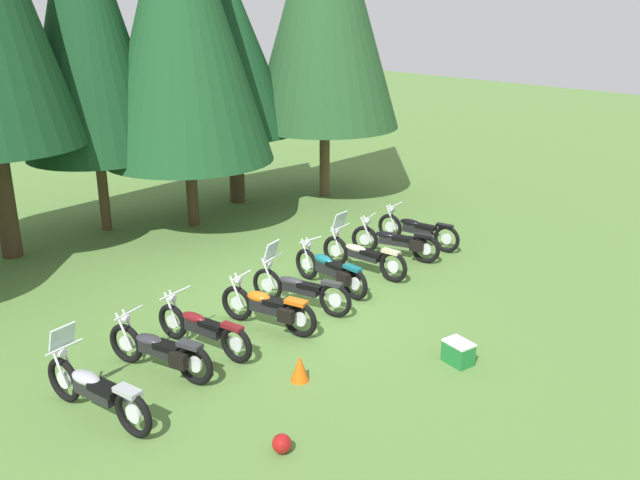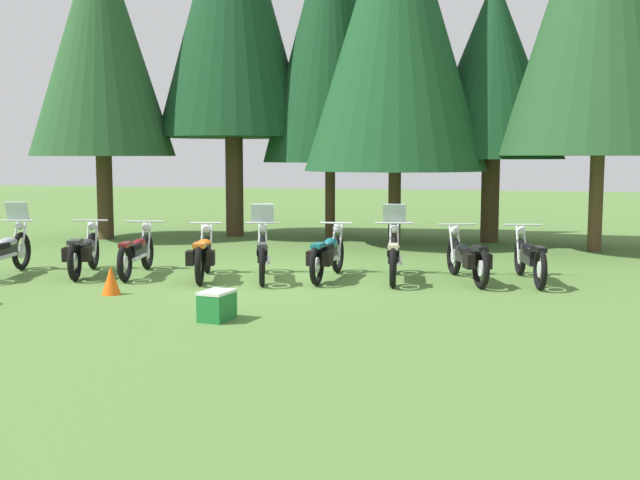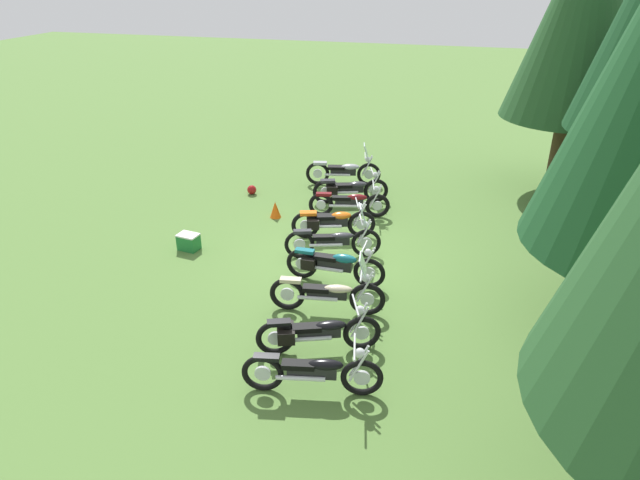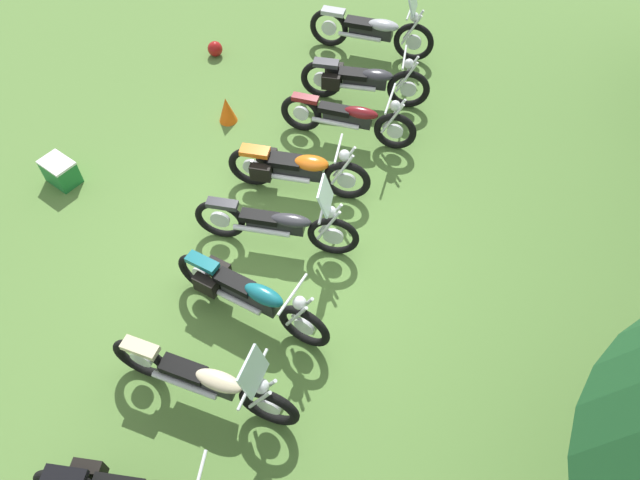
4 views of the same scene
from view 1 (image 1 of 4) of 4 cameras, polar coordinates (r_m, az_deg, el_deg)
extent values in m
plane|color=#547A38|center=(14.66, -1.85, -5.52)|extent=(80.00, 80.00, 0.00)
torus|color=black|center=(11.98, -20.56, -10.85)|extent=(0.27, 0.78, 0.77)
cylinder|color=silver|center=(11.98, -20.56, -10.85)|extent=(0.11, 0.30, 0.30)
torus|color=black|center=(10.79, -15.29, -13.80)|extent=(0.27, 0.78, 0.77)
cylinder|color=silver|center=(10.79, -15.29, -13.80)|extent=(0.11, 0.30, 0.30)
cube|color=black|center=(11.31, -18.13, -11.81)|extent=(0.41, 0.86, 0.24)
ellipsoid|color=#9EA0A8|center=(11.41, -18.92, -10.79)|extent=(0.41, 0.64, 0.18)
cube|color=black|center=(11.09, -17.46, -11.71)|extent=(0.39, 0.60, 0.10)
cube|color=#9EA0A8|center=(10.65, -15.75, -12.02)|extent=(0.31, 0.48, 0.08)
cylinder|color=silver|center=(11.75, -20.91, -9.85)|extent=(0.11, 0.34, 0.65)
cylinder|color=silver|center=(11.83, -20.20, -9.54)|extent=(0.11, 0.34, 0.65)
cylinder|color=silver|center=(11.58, -20.52, -8.36)|extent=(0.65, 0.18, 0.04)
sphere|color=silver|center=(11.70, -20.71, -8.75)|extent=(0.20, 0.20, 0.17)
cylinder|color=silver|center=(11.30, -16.90, -12.21)|extent=(0.25, 0.83, 0.08)
cube|color=silver|center=(11.51, -20.69, -7.53)|extent=(0.46, 0.24, 0.39)
torus|color=black|center=(12.82, -15.85, -8.28)|extent=(0.35, 0.75, 0.75)
cylinder|color=silver|center=(12.82, -15.85, -8.28)|extent=(0.14, 0.29, 0.28)
torus|color=black|center=(11.88, -10.39, -10.16)|extent=(0.35, 0.75, 0.75)
cylinder|color=silver|center=(11.88, -10.39, -10.16)|extent=(0.14, 0.29, 0.28)
cube|color=black|center=(12.29, -13.26, -8.81)|extent=(0.45, 0.80, 0.21)
ellipsoid|color=#2D2D33|center=(12.37, -14.06, -8.03)|extent=(0.44, 0.61, 0.16)
cube|color=black|center=(12.12, -12.54, -8.65)|extent=(0.41, 0.57, 0.10)
cube|color=#2D2D33|center=(11.76, -10.80, -8.58)|extent=(0.33, 0.48, 0.08)
cylinder|color=silver|center=(12.60, -16.04, -7.30)|extent=(0.15, 0.33, 0.65)
cylinder|color=silver|center=(12.71, -15.51, -7.02)|extent=(0.15, 0.33, 0.65)
cylinder|color=silver|center=(12.46, -15.65, -5.85)|extent=(0.65, 0.25, 0.04)
sphere|color=silver|center=(12.57, -15.90, -6.26)|extent=(0.22, 0.22, 0.17)
cylinder|color=silver|center=(12.31, -12.21, -9.06)|extent=(0.32, 0.75, 0.08)
cube|color=black|center=(11.83, -11.73, -9.83)|extent=(0.23, 0.35, 0.26)
cube|color=black|center=(12.06, -10.64, -9.14)|extent=(0.23, 0.35, 0.26)
torus|color=black|center=(13.47, -12.19, -6.66)|extent=(0.27, 0.72, 0.71)
cylinder|color=silver|center=(13.47, -12.19, -6.66)|extent=(0.11, 0.27, 0.27)
torus|color=black|center=(12.44, -6.99, -8.63)|extent=(0.27, 0.72, 0.71)
cylinder|color=silver|center=(12.44, -6.99, -8.63)|extent=(0.11, 0.27, 0.27)
cube|color=black|center=(12.89, -9.72, -7.20)|extent=(0.34, 0.82, 0.23)
ellipsoid|color=maroon|center=(12.98, -10.47, -6.37)|extent=(0.33, 0.60, 0.18)
cube|color=black|center=(12.70, -9.03, -7.02)|extent=(0.31, 0.56, 0.10)
cube|color=maroon|center=(12.34, -7.33, -7.19)|extent=(0.25, 0.46, 0.08)
cylinder|color=silver|center=(13.27, -12.30, -5.67)|extent=(0.12, 0.34, 0.65)
cylinder|color=silver|center=(13.34, -11.90, -5.49)|extent=(0.12, 0.34, 0.65)
cylinder|color=silver|center=(13.11, -11.96, -4.33)|extent=(0.76, 0.20, 0.04)
sphere|color=silver|center=(13.22, -12.19, -4.71)|extent=(0.20, 0.20, 0.17)
cylinder|color=silver|center=(12.89, -8.80, -7.58)|extent=(0.25, 0.80, 0.08)
torus|color=black|center=(14.00, -6.92, -5.25)|extent=(0.33, 0.74, 0.74)
cylinder|color=silver|center=(14.00, -6.92, -5.25)|extent=(0.13, 0.29, 0.28)
torus|color=black|center=(13.23, -1.69, -6.62)|extent=(0.33, 0.74, 0.74)
cylinder|color=silver|center=(13.23, -1.69, -6.62)|extent=(0.13, 0.29, 0.28)
cube|color=black|center=(13.55, -4.39, -5.50)|extent=(0.45, 0.77, 0.25)
ellipsoid|color=#D16014|center=(13.60, -5.13, -4.72)|extent=(0.44, 0.59, 0.19)
cube|color=black|center=(13.40, -3.68, -5.21)|extent=(0.41, 0.55, 0.10)
cube|color=#D16014|center=(13.12, -2.00, -5.19)|extent=(0.34, 0.48, 0.08)
cylinder|color=silver|center=(13.78, -6.99, -4.31)|extent=(0.14, 0.33, 0.65)
cylinder|color=silver|center=(13.91, -6.56, -4.06)|extent=(0.14, 0.33, 0.65)
cylinder|color=silver|center=(13.67, -6.56, -2.95)|extent=(0.59, 0.22, 0.04)
sphere|color=silver|center=(13.76, -6.84, -3.34)|extent=(0.21, 0.21, 0.17)
cylinder|color=silver|center=(13.62, -3.47, -5.77)|extent=(0.30, 0.73, 0.08)
cube|color=black|center=(13.14, -2.86, -6.34)|extent=(0.23, 0.35, 0.26)
cube|color=black|center=(13.43, -2.01, -5.75)|extent=(0.23, 0.35, 0.26)
torus|color=black|center=(14.81, -4.39, -3.74)|extent=(0.32, 0.73, 0.74)
cylinder|color=silver|center=(14.81, -4.39, -3.74)|extent=(0.14, 0.29, 0.29)
torus|color=black|center=(14.03, 1.27, -5.04)|extent=(0.32, 0.73, 0.74)
cylinder|color=silver|center=(14.03, 1.27, -5.04)|extent=(0.14, 0.29, 0.29)
cube|color=black|center=(14.37, -1.64, -4.05)|extent=(0.42, 0.83, 0.20)
ellipsoid|color=#2D2D33|center=(14.43, -2.42, -3.42)|extent=(0.38, 0.62, 0.16)
cube|color=black|center=(14.22, -0.86, -3.88)|extent=(0.36, 0.58, 0.10)
cube|color=#2D2D33|center=(13.93, 0.99, -3.65)|extent=(0.29, 0.47, 0.08)
cylinder|color=silver|center=(14.62, -4.36, -2.80)|extent=(0.15, 0.33, 0.65)
cylinder|color=silver|center=(14.72, -4.09, -2.63)|extent=(0.15, 0.33, 0.65)
cylinder|color=silver|center=(14.50, -3.99, -1.54)|extent=(0.64, 0.24, 0.04)
sphere|color=silver|center=(14.59, -4.28, -1.91)|extent=(0.21, 0.21, 0.17)
cylinder|color=silver|center=(14.40, -0.80, -4.30)|extent=(0.33, 0.80, 0.08)
cube|color=silver|center=(14.45, -4.08, -0.86)|extent=(0.47, 0.28, 0.39)
torus|color=black|center=(15.92, -1.12, -2.01)|extent=(0.11, 0.73, 0.73)
cylinder|color=silver|center=(15.92, -1.12, -2.01)|extent=(0.05, 0.28, 0.28)
torus|color=black|center=(14.85, 2.92, -3.66)|extent=(0.11, 0.73, 0.73)
cylinder|color=silver|center=(14.85, 2.92, -3.66)|extent=(0.05, 0.28, 0.28)
cube|color=black|center=(15.33, 0.83, -2.40)|extent=(0.19, 0.79, 0.27)
ellipsoid|color=#14606B|center=(15.42, 0.28, -1.62)|extent=(0.24, 0.56, 0.21)
cube|color=black|center=(15.13, 1.40, -2.16)|extent=(0.22, 0.53, 0.10)
cube|color=#14606B|center=(14.77, 2.73, -2.34)|extent=(0.18, 0.44, 0.08)
cylinder|color=silver|center=(15.73, -1.17, -1.13)|extent=(0.05, 0.34, 0.65)
cylinder|color=silver|center=(15.82, -0.79, -1.01)|extent=(0.05, 0.34, 0.65)
cylinder|color=silver|center=(15.60, -0.79, 0.02)|extent=(0.65, 0.04, 0.04)
sphere|color=silver|center=(15.71, -1.01, -0.31)|extent=(0.17, 0.17, 0.17)
cylinder|color=silver|center=(15.32, 1.60, -2.81)|extent=(0.09, 0.79, 0.08)
cube|color=black|center=(14.84, 1.98, -3.24)|extent=(0.14, 0.32, 0.26)
cube|color=black|center=(15.04, 2.79, -2.94)|extent=(0.14, 0.32, 0.26)
torus|color=black|center=(16.73, 1.31, -0.90)|extent=(0.22, 0.76, 0.75)
cylinder|color=silver|center=(16.73, 1.31, -0.90)|extent=(0.09, 0.29, 0.29)
torus|color=black|center=(15.83, 6.12, -2.22)|extent=(0.22, 0.76, 0.75)
cylinder|color=silver|center=(15.83, 6.12, -2.22)|extent=(0.09, 0.29, 0.29)
cube|color=black|center=(16.23, 3.66, -1.25)|extent=(0.31, 0.85, 0.20)
ellipsoid|color=beige|center=(16.32, 3.01, -0.68)|extent=(0.32, 0.62, 0.16)
cube|color=black|center=(16.08, 4.33, -1.13)|extent=(0.30, 0.58, 0.10)
cube|color=beige|center=(15.75, 5.92, -0.97)|extent=(0.24, 0.46, 0.08)
cylinder|color=silver|center=(16.54, 1.33, -0.05)|extent=(0.09, 0.34, 0.65)
cylinder|color=silver|center=(16.65, 1.63, 0.08)|extent=(0.09, 0.34, 0.65)
cylinder|color=silver|center=(16.44, 1.72, 1.07)|extent=(0.74, 0.14, 0.04)
sphere|color=silver|center=(16.53, 1.46, 0.73)|extent=(0.19, 0.19, 0.17)
cylinder|color=silver|center=(16.25, 4.42, -1.51)|extent=(0.20, 0.83, 0.08)
cube|color=silver|center=(16.40, 1.67, 1.68)|extent=(0.46, 0.21, 0.39)
torus|color=black|center=(17.59, 3.76, 0.05)|extent=(0.36, 0.72, 0.73)
cylinder|color=silver|center=(17.59, 3.76, 0.05)|extent=(0.15, 0.28, 0.28)
torus|color=black|center=(17.07, 8.81, -0.76)|extent=(0.36, 0.72, 0.73)
cylinder|color=silver|center=(17.07, 8.81, -0.76)|extent=(0.15, 0.28, 0.28)
cube|color=black|center=(17.29, 6.26, -0.06)|extent=(0.47, 0.82, 0.21)
ellipsoid|color=black|center=(17.32, 5.58, 0.44)|extent=(0.43, 0.62, 0.16)
cube|color=black|center=(17.18, 6.97, 0.13)|extent=(0.40, 0.58, 0.10)
cube|color=black|center=(16.98, 8.61, 0.36)|extent=(0.32, 0.47, 0.08)
cylinder|color=silver|center=(17.41, 3.87, 0.87)|extent=(0.16, 0.33, 0.65)
cylinder|color=silver|center=(17.54, 4.05, 1.01)|extent=(0.16, 0.33, 0.65)
cylinder|color=silver|center=(17.34, 4.23, 1.96)|extent=(0.68, 0.29, 0.04)
sphere|color=silver|center=(17.41, 3.94, 1.62)|extent=(0.22, 0.22, 0.17)
cylinder|color=silver|center=(17.36, 6.94, -0.25)|extent=(0.36, 0.78, 0.08)
cube|color=black|center=(16.96, 8.03, -0.50)|extent=(0.25, 0.35, 0.26)
cube|color=black|center=(17.23, 8.35, -0.19)|extent=(0.25, 0.35, 0.26)
torus|color=black|center=(18.63, 5.85, 1.09)|extent=(0.24, 0.73, 0.73)
cylinder|color=silver|center=(18.63, 5.85, 1.09)|extent=(0.10, 0.28, 0.28)
torus|color=black|center=(17.89, 10.50, 0.09)|extent=(0.24, 0.73, 0.73)
cylinder|color=silver|center=(17.89, 10.50, 0.09)|extent=(0.10, 0.28, 0.28)
cube|color=black|center=(18.21, 8.15, 0.90)|extent=(0.34, 0.85, 0.23)
ellipsoid|color=black|center=(18.27, 7.53, 1.46)|extent=(0.33, 0.63, 0.18)
cube|color=black|center=(18.08, 8.81, 1.10)|extent=(0.31, 0.59, 0.10)
cube|color=black|center=(17.82, 10.34, 1.17)|extent=(0.25, 0.46, 0.08)
cylinder|color=silver|center=(18.45, 5.94, 1.88)|extent=(0.11, 0.34, 0.65)
cylinder|color=silver|center=(18.56, 6.14, 1.98)|extent=(0.11, 0.34, 0.65)
cylinder|color=silver|center=(18.37, 6.29, 2.89)|extent=(0.72, 0.18, 0.04)
sphere|color=silver|center=(18.45, 6.04, 2.58)|extent=(0.20, 0.20, 0.17)
cylinder|color=silver|center=(18.25, 8.81, 0.64)|extent=(0.24, 0.83, 0.08)
cylinder|color=#42301E|center=(18.74, -24.79, 2.87)|extent=(0.51, 0.51, 2.84)
cylinder|color=#4C3823|center=(20.11, -17.60, 3.74)|extent=(0.28, 0.28, 2.14)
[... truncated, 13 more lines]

